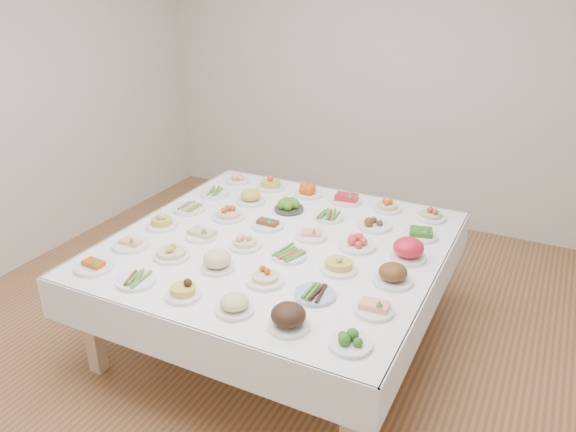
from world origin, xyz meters
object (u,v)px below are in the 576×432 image
at_px(dish_0, 94,264).
at_px(dish_35, 431,211).
at_px(dish_18, 190,208).
at_px(display_table, 278,251).

xyz_separation_m(dish_0, dish_35, (1.66, 1.66, 0.03)).
bearing_deg(dish_18, dish_0, -89.91).
xyz_separation_m(display_table, dish_0, (-0.84, -0.83, 0.10)).
distance_m(display_table, dish_35, 1.18).
bearing_deg(dish_0, dish_18, 90.09).
bearing_deg(dish_18, display_table, -10.93).
xyz_separation_m(display_table, dish_18, (-0.84, 0.16, 0.09)).
bearing_deg(display_table, dish_0, -135.32).
bearing_deg(display_table, dish_18, 169.07).
distance_m(display_table, dish_18, 0.86).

